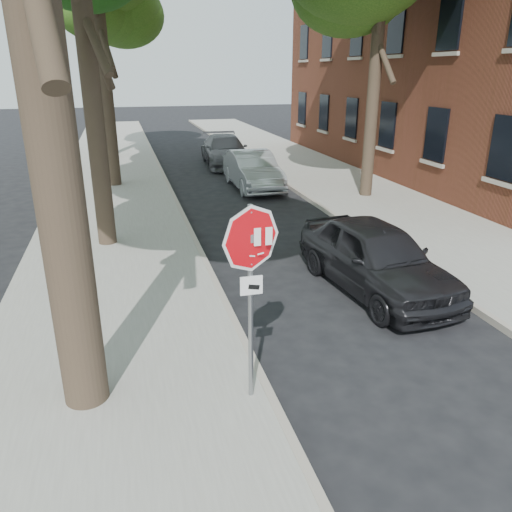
{
  "coord_description": "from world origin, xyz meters",
  "views": [
    {
      "loc": [
        -2.08,
        -5.41,
        4.17
      ],
      "look_at": [
        -0.61,
        0.08,
        2.05
      ],
      "focal_mm": 35.0,
      "sensor_mm": 36.0,
      "label": 1
    }
  ],
  "objects_px": {
    "stop_sign": "(251,268)",
    "car_b": "(253,170)",
    "car_a": "(376,257)",
    "car_c": "(225,151)"
  },
  "relations": [
    {
      "from": "stop_sign",
      "to": "car_b",
      "type": "bearing_deg",
      "value": 75.24
    },
    {
      "from": "stop_sign",
      "to": "car_a",
      "type": "xyz_separation_m",
      "value": [
        3.3,
        2.92,
        -1.24
      ]
    },
    {
      "from": "car_b",
      "to": "car_c",
      "type": "distance_m",
      "value": 5.03
    },
    {
      "from": "stop_sign",
      "to": "car_c",
      "type": "distance_m",
      "value": 17.91
    },
    {
      "from": "car_a",
      "to": "car_c",
      "type": "xyz_separation_m",
      "value": [
        0.0,
        14.64,
        -0.02
      ]
    },
    {
      "from": "car_b",
      "to": "car_c",
      "type": "bearing_deg",
      "value": 89.97
    },
    {
      "from": "stop_sign",
      "to": "car_a",
      "type": "relative_size",
      "value": 0.63
    },
    {
      "from": "stop_sign",
      "to": "car_a",
      "type": "height_order",
      "value": "stop_sign"
    },
    {
      "from": "car_b",
      "to": "car_c",
      "type": "relative_size",
      "value": 0.89
    },
    {
      "from": "car_a",
      "to": "car_b",
      "type": "bearing_deg",
      "value": 84.32
    }
  ]
}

